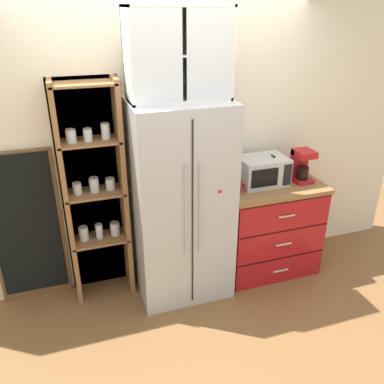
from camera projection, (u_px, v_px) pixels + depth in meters
The scene contains 12 objects.
ground_plane at pixel (183, 288), 3.85m from camera, with size 10.72×10.72×0.00m, color brown.
wall_back_cream at pixel (169, 149), 3.65m from camera, with size 5.02×0.10×2.55m, color silver.
refrigerator at pixel (181, 203), 3.50m from camera, with size 0.82×0.65×1.79m.
pantry_shelf_column at pixel (94, 190), 3.45m from camera, with size 0.56×0.32×1.97m.
counter_cabinet at pixel (269, 227), 3.96m from camera, with size 0.95×0.60×0.93m.
microwave at pixel (262, 171), 3.73m from camera, with size 0.44×0.33×0.26m.
coffee_maker at pixel (301, 165), 3.79m from camera, with size 0.17×0.20×0.31m.
mug_red at pixel (237, 187), 3.60m from camera, with size 0.12×0.08×0.08m.
bottle_clear at pixel (271, 170), 3.76m from camera, with size 0.06×0.06×0.28m.
bottle_cobalt at pixel (273, 172), 3.73m from camera, with size 0.07×0.07×0.27m.
upper_cabinet at pixel (177, 54), 3.02m from camera, with size 0.79×0.32×0.68m.
chalkboard_menu at pixel (27, 229), 3.45m from camera, with size 0.60×0.04×1.42m.
Camera 1 is at (-0.89, -2.96, 2.47)m, focal length 37.48 mm.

